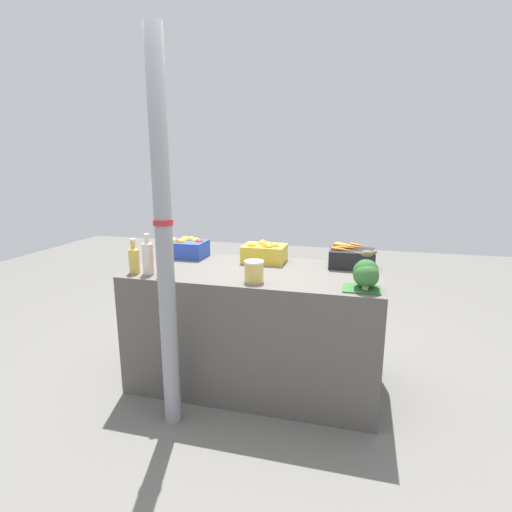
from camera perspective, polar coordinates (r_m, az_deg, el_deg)
The scene contains 12 objects.
ground_plane at distance 3.12m, azimuth 0.00°, elevation -17.24°, with size 10.00×10.00×0.00m, color #605E59.
market_table at distance 2.93m, azimuth 0.00°, elevation -10.05°, with size 1.72×0.83×0.85m, color #56514C.
support_pole at distance 2.32m, azimuth -12.99°, elevation 1.98°, with size 0.11×0.11×2.28m.
apple_crate at distance 3.22m, azimuth -9.95°, elevation 1.24°, with size 0.31×0.23×0.16m.
orange_crate at distance 3.00m, azimuth 1.30°, elevation 0.61°, with size 0.31×0.23×0.17m.
carrot_crate at distance 2.93m, azimuth 13.50°, elevation -0.18°, with size 0.31×0.24×0.17m.
broccoli_pile at distance 2.42m, azimuth 15.46°, elevation -2.59°, with size 0.22×0.20×0.19m.
juice_bottle_golden at distance 2.82m, azimuth -17.04°, elevation -0.38°, with size 0.07×0.07×0.24m.
juice_bottle_cloudy at distance 2.76m, azimuth -15.19°, elevation -0.09°, with size 0.07×0.07×0.27m.
juice_bottle_ruby at distance 2.70m, azimuth -13.05°, elevation -0.09°, with size 0.07×0.07×0.30m.
pickle_jar at distance 2.50m, azimuth -0.28°, elevation -2.20°, with size 0.12×0.12×0.14m.
sparrow_bird at distance 2.41m, azimuth 15.70°, elevation 0.34°, with size 0.14×0.04×0.05m.
Camera 1 is at (0.69, -2.60, 1.57)m, focal length 28.00 mm.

